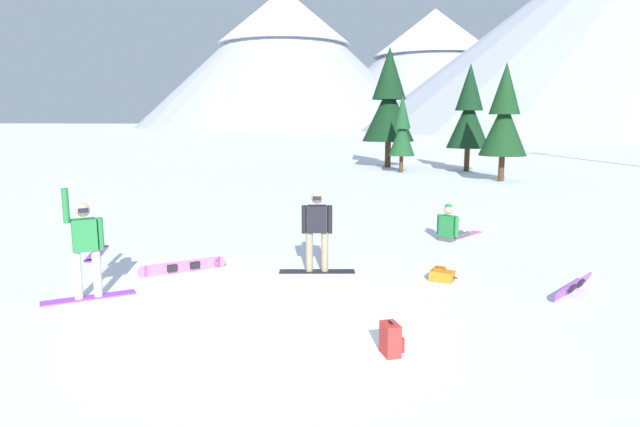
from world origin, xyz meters
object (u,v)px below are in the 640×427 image
at_px(loose_snowboard_near_left, 574,286).
at_px(pine_tree_short, 402,131).
at_px(loose_snowboard_far_spare, 183,267).
at_px(snowboarder_midground, 317,230).
at_px(loose_snowboard_near_right, 97,253).
at_px(backpack_red, 391,339).
at_px(pine_tree_slender, 469,113).
at_px(pine_tree_twin, 389,102).
at_px(pine_tree_leaning, 504,117).
at_px(backpack_orange, 442,275).
at_px(snowboarder_foreground, 85,247).
at_px(snowboarder_background, 451,227).

xyz_separation_m(loose_snowboard_near_left, pine_tree_short, (-6.26, 22.52, 2.37)).
bearing_deg(loose_snowboard_far_spare, snowboarder_midground, 17.35).
distance_m(loose_snowboard_near_right, loose_snowboard_far_spare, 2.94).
bearing_deg(backpack_red, loose_snowboard_near_left, 52.13).
height_order(snowboarder_midground, pine_tree_slender, pine_tree_slender).
height_order(pine_tree_twin, pine_tree_short, pine_tree_twin).
height_order(loose_snowboard_near_right, pine_tree_leaning, pine_tree_leaning).
distance_m(loose_snowboard_near_left, backpack_orange, 2.37).
height_order(loose_snowboard_far_spare, backpack_red, backpack_red).
bearing_deg(snowboarder_foreground, loose_snowboard_near_left, 18.18).
distance_m(loose_snowboard_near_left, pine_tree_twin, 27.52).
xyz_separation_m(loose_snowboard_near_right, pine_tree_twin, (2.69, 26.01, 4.24)).
height_order(backpack_orange, pine_tree_slender, pine_tree_slender).
bearing_deg(snowboarder_background, pine_tree_twin, 103.39).
xyz_separation_m(loose_snowboard_far_spare, pine_tree_leaning, (6.89, 19.96, 3.13)).
distance_m(backpack_red, pine_tree_twin, 30.38).
height_order(snowboarder_midground, pine_tree_leaning, pine_tree_leaning).
bearing_deg(backpack_orange, backpack_red, -96.58).
height_order(loose_snowboard_near_left, pine_tree_slender, pine_tree_slender).
relative_size(loose_snowboard_near_left, pine_tree_short, 0.35).
distance_m(snowboarder_background, loose_snowboard_far_spare, 7.04).
height_order(loose_snowboard_near_left, pine_tree_short, pine_tree_short).
distance_m(pine_tree_slender, pine_tree_short, 4.37).
xyz_separation_m(loose_snowboard_near_left, pine_tree_slender, (-2.51, 24.50, 3.40)).
bearing_deg(loose_snowboard_near_right, backpack_red, -26.11).
distance_m(pine_tree_leaning, pine_tree_short, 6.57).
xyz_separation_m(backpack_red, backpack_orange, (0.43, 3.71, -0.10)).
distance_m(loose_snowboard_near_right, pine_tree_leaning, 21.64).
relative_size(loose_snowboard_near_left, backpack_orange, 2.95).
bearing_deg(backpack_red, pine_tree_leaning, 84.63).
relative_size(snowboarder_background, backpack_red, 3.64).
height_order(loose_snowboard_far_spare, pine_tree_slender, pine_tree_slender).
xyz_separation_m(snowboarder_background, pine_tree_twin, (-5.26, 22.10, 3.92)).
distance_m(pine_tree_slender, pine_tree_leaning, 5.64).
relative_size(snowboarder_midground, pine_tree_short, 0.37).
height_order(snowboarder_midground, loose_snowboard_near_left, snowboarder_midground).
xyz_separation_m(snowboarder_midground, backpack_orange, (2.54, 0.07, -0.77)).
xyz_separation_m(backpack_red, pine_tree_twin, (-4.86, 29.71, 4.05)).
xyz_separation_m(snowboarder_foreground, pine_tree_slender, (5.80, 27.23, 2.60)).
relative_size(snowboarder_foreground, loose_snowboard_near_left, 1.23).
relative_size(backpack_red, pine_tree_leaning, 0.08).
bearing_deg(snowboarder_foreground, snowboarder_midground, 39.19).
bearing_deg(snowboarder_foreground, backpack_red, -8.97).
distance_m(snowboarder_background, pine_tree_slender, 20.74).
relative_size(snowboarder_midground, backpack_red, 3.56).
relative_size(snowboarder_midground, backpack_orange, 3.08).
height_order(snowboarder_background, pine_tree_leaning, pine_tree_leaning).
relative_size(snowboarder_foreground, loose_snowboard_near_right, 1.18).
bearing_deg(pine_tree_short, loose_snowboard_near_left, -74.45).
distance_m(loose_snowboard_near_right, pine_tree_slender, 25.86).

